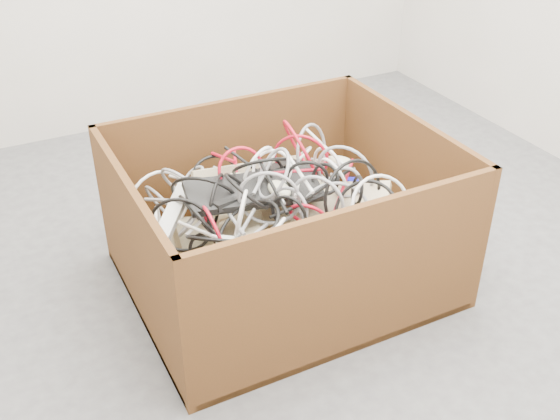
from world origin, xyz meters
name	(u,v)px	position (x,y,z in m)	size (l,w,h in m)	color
ground	(309,247)	(0.00, 0.00, 0.00)	(3.00, 3.00, 0.00)	#48494B
cardboard_box	(279,248)	(-0.21, -0.14, 0.15)	(1.09, 0.91, 0.57)	#422C10
keyboard_pile	(285,220)	(-0.20, -0.16, 0.28)	(0.98, 0.77, 0.36)	beige
mice_scatter	(266,196)	(-0.24, -0.10, 0.36)	(0.69, 0.49, 0.15)	beige
power_strip_left	(172,214)	(-0.57, -0.06, 0.36)	(0.27, 0.05, 0.04)	silver
power_strip_right	(256,247)	(-0.39, -0.34, 0.34)	(0.26, 0.05, 0.04)	silver
vga_plug	(353,182)	(0.11, -0.12, 0.34)	(0.04, 0.04, 0.02)	#0B0BAB
cable_tangle	(264,200)	(-0.29, -0.18, 0.40)	(0.89, 0.81, 0.46)	black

